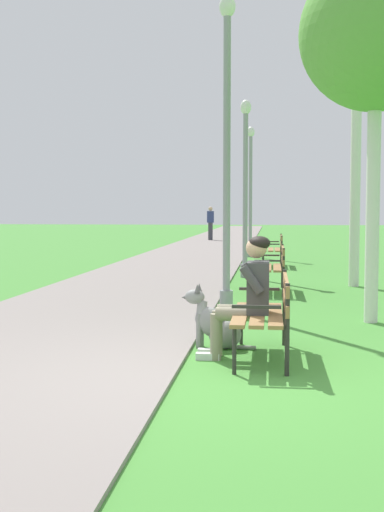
{
  "coord_description": "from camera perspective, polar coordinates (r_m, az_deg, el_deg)",
  "views": [
    {
      "loc": [
        0.53,
        -5.75,
        1.52
      ],
      "look_at": [
        -0.52,
        2.96,
        0.9
      ],
      "focal_mm": 46.62,
      "sensor_mm": 36.0,
      "label": 1
    }
  ],
  "objects": [
    {
      "name": "lamp_post_near",
      "position": [
        9.98,
        3.0,
        9.06
      ],
      "size": [
        0.24,
        0.24,
        4.64
      ],
      "color": "gray",
      "rests_on": "ground"
    },
    {
      "name": "park_bench_far",
      "position": [
        17.79,
        7.09,
        0.75
      ],
      "size": [
        0.55,
        1.5,
        0.85
      ],
      "color": "olive",
      "rests_on": "ground"
    },
    {
      "name": "paved_path",
      "position": [
        29.9,
        1.9,
        1.15
      ],
      "size": [
        3.47,
        60.0,
        0.04
      ],
      "primitive_type": "cube",
      "color": "gray",
      "rests_on": "ground"
    },
    {
      "name": "ground_plane",
      "position": [
        5.97,
        1.62,
        -10.69
      ],
      "size": [
        120.0,
        120.0,
        0.0
      ],
      "primitive_type": "plane",
      "color": "#478E38"
    },
    {
      "name": "person_seated_on_near_bench",
      "position": [
        6.74,
        4.76,
        -3.12
      ],
      "size": [
        0.74,
        0.49,
        1.25
      ],
      "color": "gray",
      "rests_on": "ground"
    },
    {
      "name": "pedestrian_distant",
      "position": [
        32.13,
        1.6,
        2.81
      ],
      "size": [
        0.32,
        0.22,
        1.65
      ],
      "color": "#383842",
      "rests_on": "ground"
    },
    {
      "name": "lamp_post_mid",
      "position": [
        14.82,
        4.6,
        5.99
      ],
      "size": [
        0.24,
        0.24,
        3.92
      ],
      "color": "gray",
      "rests_on": "ground"
    },
    {
      "name": "park_bench_near",
      "position": [
        6.79,
        6.51,
        -4.51
      ],
      "size": [
        0.55,
        1.5,
        0.85
      ],
      "color": "olive",
      "rests_on": "ground"
    },
    {
      "name": "dog_grey",
      "position": [
        7.29,
        2.04,
        -5.92
      ],
      "size": [
        0.83,
        0.32,
        0.71
      ],
      "color": "gray",
      "rests_on": "ground"
    },
    {
      "name": "park_bench_mid",
      "position": [
        12.26,
        6.96,
        -0.71
      ],
      "size": [
        0.55,
        1.5,
        0.85
      ],
      "color": "olive",
      "rests_on": "ground"
    },
    {
      "name": "birch_tree_third",
      "position": [
        13.9,
        14.06,
        18.77
      ],
      "size": [
        1.47,
        1.59,
        6.52
      ],
      "color": "silver",
      "rests_on": "ground"
    },
    {
      "name": "birch_tree_second",
      "position": [
        9.45,
        15.51,
        17.79
      ],
      "size": [
        2.01,
        2.08,
        4.83
      ],
      "color": "silver",
      "rests_on": "ground"
    },
    {
      "name": "lamp_post_far",
      "position": [
        21.25,
        5.04,
        5.67
      ],
      "size": [
        0.24,
        0.24,
        4.12
      ],
      "color": "gray",
      "rests_on": "ground"
    }
  ]
}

